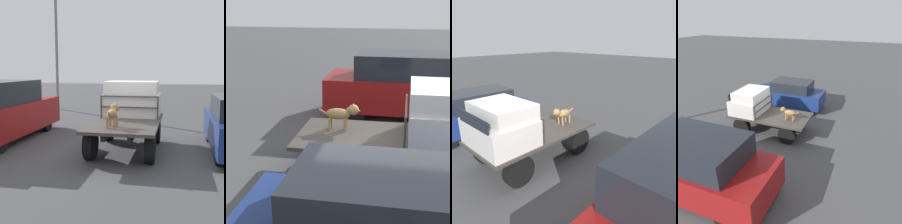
# 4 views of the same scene
# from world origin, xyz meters

# --- Properties ---
(ground_plane) EXTENTS (80.00, 80.00, 0.00)m
(ground_plane) POSITION_xyz_m (0.00, 0.00, 0.00)
(ground_plane) COLOR #474749
(flatbed_truck) EXTENTS (3.73, 1.89, 0.88)m
(flatbed_truck) POSITION_xyz_m (0.00, 0.00, 0.62)
(flatbed_truck) COLOR black
(flatbed_truck) RESTS_ON ground
(truck_cab) EXTENTS (1.39, 1.77, 1.12)m
(truck_cab) POSITION_xyz_m (1.09, 0.00, 1.41)
(truck_cab) COLOR silver
(truck_cab) RESTS_ON flatbed_truck
(truck_headboard) EXTENTS (0.04, 1.77, 0.70)m
(truck_headboard) POSITION_xyz_m (0.36, 0.00, 1.35)
(truck_headboard) COLOR #3D3833
(truck_headboard) RESTS_ON flatbed_truck
(dog) EXTENTS (0.92, 0.24, 0.62)m
(dog) POSITION_xyz_m (-0.97, 0.22, 1.26)
(dog) COLOR #9E7547
(dog) RESTS_ON flatbed_truck
(parked_pickup_far) EXTENTS (5.33, 2.05, 2.00)m
(parked_pickup_far) POSITION_xyz_m (0.46, 4.38, 0.98)
(parked_pickup_far) COLOR black
(parked_pickup_far) RESTS_ON ground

